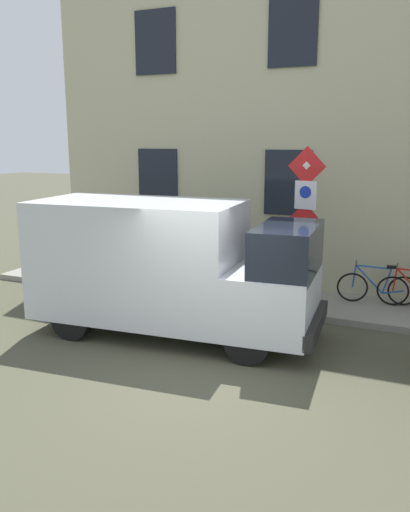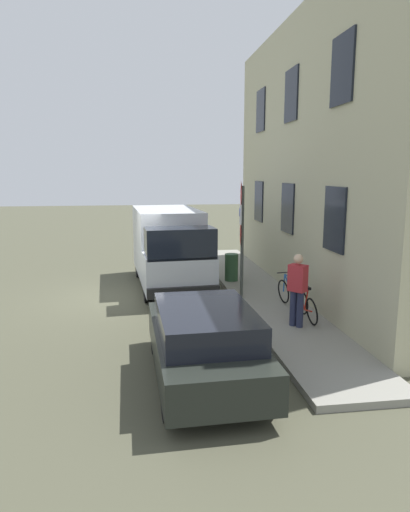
{
  "view_description": "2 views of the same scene",
  "coord_description": "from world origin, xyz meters",
  "px_view_note": "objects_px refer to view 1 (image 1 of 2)",
  "views": [
    {
      "loc": [
        -6.82,
        -3.11,
        3.6
      ],
      "look_at": [
        2.66,
        1.02,
        1.3
      ],
      "focal_mm": 36.78,
      "sensor_mm": 36.0,
      "label": 1
    },
    {
      "loc": [
        0.64,
        -13.34,
        3.69
      ],
      "look_at": [
        2.69,
        0.92,
        1.04
      ],
      "focal_mm": 31.85,
      "sensor_mm": 36.0,
      "label": 2
    }
  ],
  "objects_px": {
    "litter_bin": "(216,278)",
    "bicycle_blue": "(377,287)",
    "delivery_van": "(168,265)",
    "sign_post_stacked": "(305,210)"
  },
  "relations": [
    {
      "from": "litter_bin",
      "to": "bicycle_blue",
      "type": "bearing_deg",
      "value": -74.06
    },
    {
      "from": "bicycle_blue",
      "to": "delivery_van",
      "type": "bearing_deg",
      "value": 33.16
    },
    {
      "from": "sign_post_stacked",
      "to": "delivery_van",
      "type": "distance_m",
      "value": 2.97
    },
    {
      "from": "sign_post_stacked",
      "to": "delivery_van",
      "type": "height_order",
      "value": "sign_post_stacked"
    },
    {
      "from": "bicycle_blue",
      "to": "litter_bin",
      "type": "bearing_deg",
      "value": 8.11
    },
    {
      "from": "delivery_van",
      "to": "bicycle_blue",
      "type": "xyz_separation_m",
      "value": [
        3.01,
        -3.47,
        -0.82
      ]
    },
    {
      "from": "delivery_van",
      "to": "litter_bin",
      "type": "relative_size",
      "value": 6.07
    },
    {
      "from": "delivery_van",
      "to": "litter_bin",
      "type": "height_order",
      "value": "delivery_van"
    },
    {
      "from": "bicycle_blue",
      "to": "litter_bin",
      "type": "xyz_separation_m",
      "value": [
        -0.96,
        3.35,
        0.08
      ]
    },
    {
      "from": "delivery_van",
      "to": "litter_bin",
      "type": "distance_m",
      "value": 2.19
    }
  ]
}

